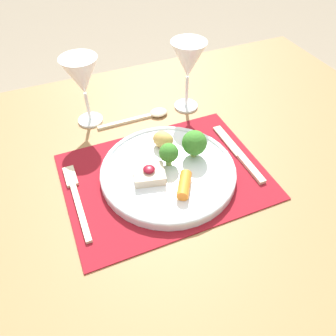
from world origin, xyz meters
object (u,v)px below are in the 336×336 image
(wine_glass_near, at_px, (188,62))
(spoon, at_px, (149,115))
(fork, at_px, (76,195))
(wine_glass_far, at_px, (82,78))
(dinner_plate, at_px, (169,168))
(knife, at_px, (241,156))

(wine_glass_near, bearing_deg, spoon, -177.81)
(fork, distance_m, spoon, 0.31)
(fork, bearing_deg, wine_glass_far, 71.04)
(fork, bearing_deg, dinner_plate, -2.85)
(wine_glass_near, height_order, wine_glass_far, wine_glass_near)
(knife, distance_m, wine_glass_far, 0.41)
(fork, height_order, spoon, spoon)
(knife, bearing_deg, dinner_plate, 176.33)
(fork, bearing_deg, spoon, 41.35)
(dinner_plate, relative_size, knife, 1.42)
(knife, distance_m, wine_glass_near, 0.27)
(spoon, height_order, wine_glass_near, wine_glass_near)
(dinner_plate, bearing_deg, wine_glass_far, 114.01)
(dinner_plate, bearing_deg, spoon, 81.20)
(knife, bearing_deg, fork, 177.51)
(spoon, distance_m, wine_glass_near, 0.17)
(wine_glass_far, bearing_deg, fork, -109.75)
(spoon, relative_size, wine_glass_far, 1.08)
(wine_glass_far, bearing_deg, wine_glass_near, -8.53)
(wine_glass_near, bearing_deg, dinner_plate, -123.12)
(fork, height_order, wine_glass_near, wine_glass_near)
(spoon, bearing_deg, fork, -138.77)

